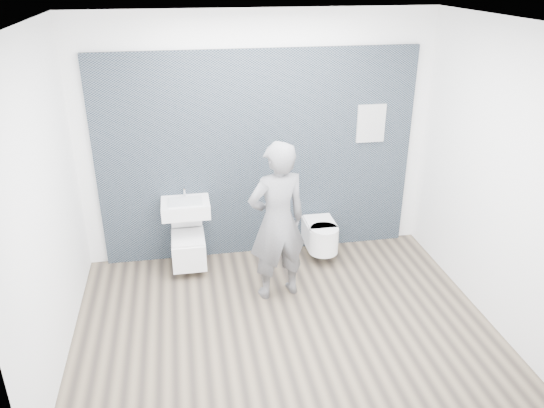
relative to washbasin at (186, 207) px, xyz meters
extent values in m
plane|color=brown|center=(0.86, -1.24, -0.74)|extent=(4.00, 4.00, 0.00)
plane|color=white|center=(0.86, 0.26, 0.66)|extent=(4.00, 0.00, 4.00)
plane|color=white|center=(0.86, -2.74, 0.66)|extent=(4.00, 0.00, 4.00)
plane|color=white|center=(-1.14, -1.24, 0.66)|extent=(0.00, 3.00, 3.00)
plane|color=white|center=(2.86, -1.24, 0.66)|extent=(0.00, 3.00, 3.00)
plane|color=white|center=(0.86, -1.24, 2.06)|extent=(4.00, 4.00, 0.00)
cube|color=black|center=(0.86, 0.23, -0.74)|extent=(3.60, 0.06, 2.40)
cube|color=white|center=(0.00, 0.00, -0.01)|extent=(0.53, 0.40, 0.16)
cube|color=silver|center=(0.00, -0.02, 0.07)|extent=(0.37, 0.26, 0.03)
cylinder|color=silver|center=(0.00, 0.14, 0.14)|extent=(0.02, 0.02, 0.13)
cylinder|color=silver|center=(0.00, 0.09, 0.20)|extent=(0.02, 0.09, 0.02)
cylinder|color=silver|center=(0.00, 0.18, -0.14)|extent=(0.04, 0.04, 0.11)
cube|color=white|center=(0.00, -0.07, -0.49)|extent=(0.37, 0.54, 0.31)
cylinder|color=silver|center=(0.00, -0.11, -0.35)|extent=(0.26, 0.26, 0.03)
cube|color=white|center=(0.00, -0.11, -0.32)|extent=(0.35, 0.43, 0.02)
cube|color=white|center=(0.00, 0.13, -0.12)|extent=(0.35, 0.06, 0.39)
cube|color=silver|center=(0.00, 0.17, -0.61)|extent=(0.10, 0.06, 0.08)
cube|color=white|center=(1.55, 0.00, -0.46)|extent=(0.34, 0.40, 0.29)
cylinder|color=white|center=(1.55, -0.20, -0.46)|extent=(0.34, 0.34, 0.29)
cube|color=white|center=(1.55, -0.03, -0.30)|extent=(0.33, 0.38, 0.03)
cylinder|color=white|center=(1.55, -0.22, -0.30)|extent=(0.33, 0.33, 0.03)
cube|color=silver|center=(1.55, 0.17, -0.56)|extent=(0.10, 0.06, 0.08)
cube|color=white|center=(2.16, 0.18, -0.74)|extent=(0.33, 0.03, 0.44)
imported|color=slate|center=(0.89, -0.75, 0.11)|extent=(0.69, 0.53, 1.69)
camera|label=1|loc=(0.00, -5.42, 2.47)|focal=35.00mm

